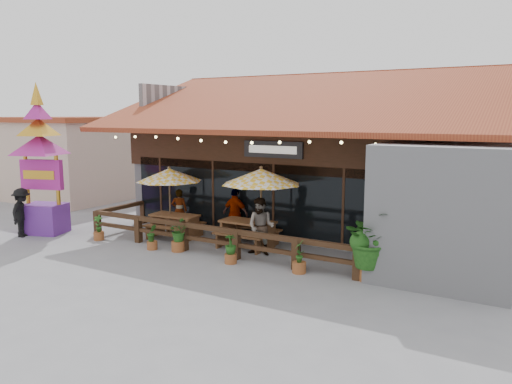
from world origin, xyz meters
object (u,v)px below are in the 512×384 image
Objects in this scene: umbrella_right at (261,177)px; picnic_table_left at (175,222)px; picnic_table_right at (248,229)px; pedestrian at (22,213)px; tropical_plant at (370,241)px; umbrella_left at (169,175)px; thai_sign_tower at (40,149)px.

umbrella_right is 1.50× the size of picnic_table_left.
picnic_table_right is 8.24m from pedestrian.
pedestrian is (-12.26, -1.58, -0.21)m from tropical_plant.
picnic_table_left is at bearing -88.29° from pedestrian.
umbrella_left is 1.47× the size of pedestrian.
pedestrian is (-7.69, -2.93, 0.29)m from picnic_table_right.
umbrella_left is 1.36× the size of tropical_plant.
umbrella_left reaches higher than picnic_table_left.
picnic_table_right is at bearing 4.86° from picnic_table_left.
tropical_plant is (7.77, -1.23, -1.12)m from umbrella_left.
picnic_table_left is at bearing 22.62° from thai_sign_tower.
umbrella_right is 1.91m from picnic_table_right.
picnic_table_right is 0.31× the size of thai_sign_tower.
tropical_plant is at bearing -9.00° from umbrella_left.
picnic_table_left is (-3.51, -0.07, -1.83)m from umbrella_right.
tropical_plant reaches higher than pedestrian.
picnic_table_left is at bearing -178.82° from umbrella_right.
thai_sign_tower reaches higher than pedestrian.
thai_sign_tower is 3.36× the size of pedestrian.
picnic_table_left is (0.31, -0.13, -1.65)m from umbrella_left.
umbrella_left is 5.46m from pedestrian.
picnic_table_right reaches higher than picnic_table_left.
umbrella_right is at bearing 1.18° from picnic_table_left.
pedestrian is (-0.20, -0.76, -2.25)m from thai_sign_tower.
picnic_table_right is at bearing 164.12° from umbrella_right.
picnic_table_left is 5.60m from thai_sign_tower.
picnic_table_left is 7.57m from tropical_plant.
umbrella_left is at bearing 25.47° from thai_sign_tower.
thai_sign_tower is at bearing -163.91° from picnic_table_right.
umbrella_left reaches higher than pedestrian.
tropical_plant is (4.57, -1.35, 0.50)m from picnic_table_right.
tropical_plant is at bearing -16.56° from umbrella_right.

